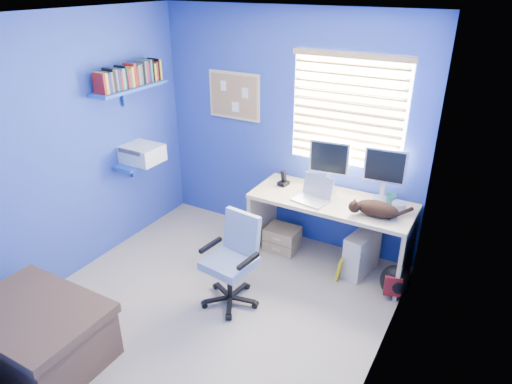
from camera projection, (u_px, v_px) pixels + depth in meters
The scene contains 23 objects.
floor at pixel (207, 309), 4.15m from camera, with size 3.00×3.20×0.00m, color tan.
ceiling at pixel (189, 16), 3.08m from camera, with size 3.00×3.20×0.00m, color white.
wall_back at pixel (287, 130), 4.87m from camera, with size 3.00×0.01×2.50m, color #2B42A9.
wall_front at pixel (17, 297), 2.36m from camera, with size 3.00×0.01×2.50m, color #2B42A9.
wall_left at pixel (69, 152), 4.28m from camera, with size 0.01×3.20×2.50m, color #2B42A9.
wall_right at pixel (388, 232), 2.95m from camera, with size 0.01×3.20×2.50m, color #2B42A9.
desk at pixel (329, 232), 4.68m from camera, with size 1.61×0.65×0.74m, color tan.
laptop at pixel (311, 191), 4.44m from camera, with size 0.33×0.26×0.22m, color silver.
monitor_left at pixel (329, 166), 4.59m from camera, with size 0.40×0.12×0.54m, color silver.
monitor_right at pixel (385, 175), 4.39m from camera, with size 0.40×0.12×0.54m, color silver.
phone at pixel (284, 178), 4.79m from camera, with size 0.09×0.11×0.17m, color black.
mug at pixel (390, 199), 4.41m from camera, with size 0.10×0.09×0.10m, color #348468.
cd_spindle at pixel (399, 206), 4.31m from camera, with size 0.13×0.13×0.07m, color silver.
cat at pixel (377, 209), 4.19m from camera, with size 0.39×0.21×0.14m, color black.
tower_pc at pixel (362, 253), 4.58m from camera, with size 0.19×0.44×0.45m, color beige.
drawer_boxes at pixel (282, 238), 5.01m from camera, with size 0.35×0.28×0.27m, color tan.
yellow_book at pixel (341, 268), 4.53m from camera, with size 0.03×0.17×0.24m, color yellow.
backpack at pixel (395, 281), 4.26m from camera, with size 0.28×0.22×0.33m, color black.
bed_corner at pixel (38, 334), 3.52m from camera, with size 1.01×0.72×0.49m, color #4E3B2E.
office_chair at pixel (233, 271), 4.14m from camera, with size 0.55×0.55×0.85m.
window_blinds at pixel (347, 112), 4.43m from camera, with size 1.15×0.05×1.10m.
corkboard at pixel (234, 96), 5.01m from camera, with size 0.64×0.02×0.52m.
wall_shelves at pixel (135, 116), 4.72m from camera, with size 0.42×0.90×1.05m.
Camera 1 is at (2.01, -2.64, 2.75)m, focal length 32.00 mm.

